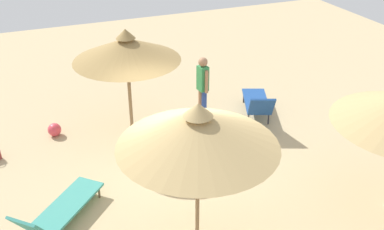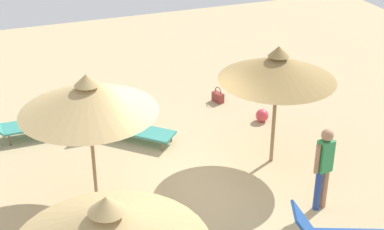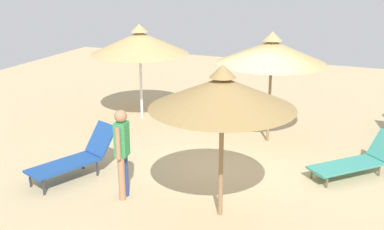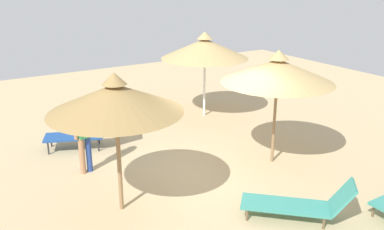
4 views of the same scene
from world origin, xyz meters
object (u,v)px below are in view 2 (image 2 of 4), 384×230
at_px(handbag, 218,97).
at_px(beach_ball, 262,115).
at_px(person_standing_near_left, 324,164).
at_px(lounge_chair_far_right, 130,126).
at_px(lounge_chair_near_right, 27,123).
at_px(parasol_umbrella_back, 108,230).
at_px(parasol_umbrella_front, 88,98).
at_px(parasol_umbrella_center, 278,68).

distance_m(handbag, beach_ball, 1.58).
relative_size(person_standing_near_left, handbag, 4.03).
bearing_deg(handbag, lounge_chair_far_right, 112.51).
height_order(lounge_chair_near_right, beach_ball, lounge_chair_near_right).
bearing_deg(parasol_umbrella_back, parasol_umbrella_front, -7.75).
xyz_separation_m(handbag, beach_ball, (-1.46, -0.60, 0.02)).
bearing_deg(lounge_chair_near_right, beach_ball, -102.28).
xyz_separation_m(lounge_chair_far_right, person_standing_near_left, (-4.04, -2.75, 0.67)).
relative_size(parasol_umbrella_back, lounge_chair_far_right, 1.45).
height_order(parasol_umbrella_back, person_standing_near_left, parasol_umbrella_back).
relative_size(lounge_chair_near_right, handbag, 5.17).
xyz_separation_m(lounge_chair_far_right, beach_ball, (-0.31, -3.37, -0.17)).
distance_m(parasol_umbrella_front, person_standing_near_left, 4.62).
bearing_deg(parasol_umbrella_front, parasol_umbrella_back, 172.25).
xyz_separation_m(lounge_chair_near_right, handbag, (0.22, -5.07, -0.24)).
distance_m(lounge_chair_near_right, person_standing_near_left, 7.11).
xyz_separation_m(parasol_umbrella_front, parasol_umbrella_center, (0.11, -4.00, -0.01)).
distance_m(parasol_umbrella_front, handbag, 5.69).
relative_size(parasol_umbrella_center, handbag, 6.27).
bearing_deg(handbag, parasol_umbrella_center, 178.72).
distance_m(parasol_umbrella_front, lounge_chair_far_right, 3.22).
xyz_separation_m(parasol_umbrella_back, lounge_chair_far_right, (6.04, -1.83, -1.84)).
bearing_deg(parasol_umbrella_front, lounge_chair_far_right, -30.50).
bearing_deg(beach_ball, lounge_chair_far_right, 84.72).
relative_size(parasol_umbrella_center, person_standing_near_left, 1.56).
distance_m(lounge_chair_near_right, handbag, 5.08).
bearing_deg(lounge_chair_near_right, person_standing_near_left, -134.44).
bearing_deg(person_standing_near_left, lounge_chair_far_right, 34.30).
relative_size(handbag, beach_ball, 1.32).
bearing_deg(lounge_chair_far_right, parasol_umbrella_back, 163.16).
distance_m(parasol_umbrella_back, person_standing_near_left, 5.14).
bearing_deg(handbag, parasol_umbrella_back, 147.43).
distance_m(parasol_umbrella_front, lounge_chair_near_right, 3.80).
height_order(parasol_umbrella_front, handbag, parasol_umbrella_front).
bearing_deg(person_standing_near_left, handbag, -0.11).
xyz_separation_m(parasol_umbrella_center, beach_ball, (1.80, -0.68, -2.09)).
height_order(parasol_umbrella_front, parasol_umbrella_center, parasol_umbrella_front).
distance_m(parasol_umbrella_center, beach_ball, 2.85).
height_order(lounge_chair_near_right, lounge_chair_far_right, lounge_chair_near_right).
bearing_deg(lounge_chair_far_right, parasol_umbrella_front, 149.50).
relative_size(parasol_umbrella_center, lounge_chair_near_right, 1.21).
relative_size(lounge_chair_far_right, beach_ball, 5.68).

